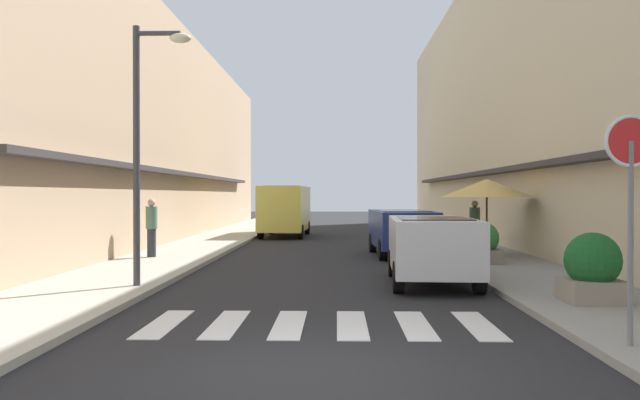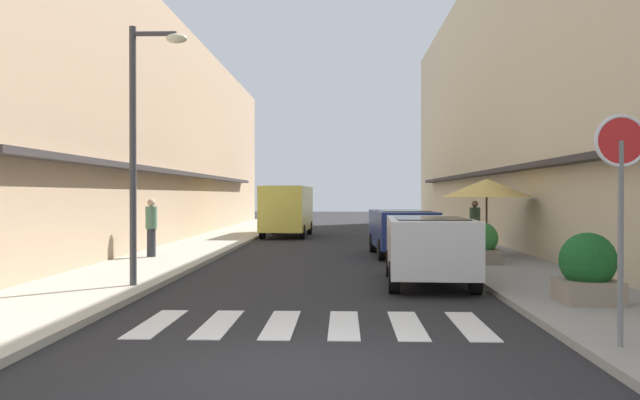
{
  "view_description": "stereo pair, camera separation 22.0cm",
  "coord_description": "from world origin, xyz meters",
  "px_view_note": "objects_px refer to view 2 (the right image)",
  "views": [
    {
      "loc": [
        0.25,
        -7.03,
        1.97
      ],
      "look_at": [
        -0.31,
        14.4,
        1.79
      ],
      "focal_mm": 36.64,
      "sensor_mm": 36.0,
      "label": 1
    },
    {
      "loc": [
        0.47,
        -7.03,
        1.97
      ],
      "look_at": [
        -0.31,
        14.4,
        1.79
      ],
      "focal_mm": 36.64,
      "sensor_mm": 36.0,
      "label": 2
    }
  ],
  "objects_px": {
    "delivery_van": "(287,207)",
    "cafe_umbrella": "(487,188)",
    "parked_car_mid": "(402,227)",
    "street_lamp": "(142,127)",
    "parked_car_near": "(429,243)",
    "pedestrian_walking_far": "(475,225)",
    "planter_corner": "(588,269)",
    "round_street_sign": "(621,168)",
    "planter_midblock": "(482,244)",
    "planter_far": "(453,235)",
    "pedestrian_walking_near": "(151,226)"
  },
  "relations": [
    {
      "from": "pedestrian_walking_far",
      "to": "parked_car_near",
      "type": "bearing_deg",
      "value": 145.59
    },
    {
      "from": "street_lamp",
      "to": "planter_far",
      "type": "bearing_deg",
      "value": 51.02
    },
    {
      "from": "round_street_sign",
      "to": "planter_far",
      "type": "relative_size",
      "value": 2.85
    },
    {
      "from": "parked_car_near",
      "to": "planter_corner",
      "type": "bearing_deg",
      "value": -52.03
    },
    {
      "from": "delivery_van",
      "to": "planter_midblock",
      "type": "height_order",
      "value": "delivery_van"
    },
    {
      "from": "parked_car_near",
      "to": "planter_corner",
      "type": "xyz_separation_m",
      "value": [
        2.32,
        -2.97,
        -0.23
      ]
    },
    {
      "from": "cafe_umbrella",
      "to": "pedestrian_walking_near",
      "type": "height_order",
      "value": "cafe_umbrella"
    },
    {
      "from": "planter_far",
      "to": "pedestrian_walking_near",
      "type": "height_order",
      "value": "pedestrian_walking_near"
    },
    {
      "from": "round_street_sign",
      "to": "pedestrian_walking_near",
      "type": "xyz_separation_m",
      "value": [
        -9.09,
        11.14,
        -1.26
      ]
    },
    {
      "from": "delivery_van",
      "to": "planter_corner",
      "type": "distance_m",
      "value": 20.41
    },
    {
      "from": "parked_car_mid",
      "to": "delivery_van",
      "type": "bearing_deg",
      "value": 115.17
    },
    {
      "from": "delivery_van",
      "to": "planter_far",
      "type": "relative_size",
      "value": 5.51
    },
    {
      "from": "cafe_umbrella",
      "to": "pedestrian_walking_far",
      "type": "xyz_separation_m",
      "value": [
        -0.11,
        1.19,
        -1.17
      ]
    },
    {
      "from": "cafe_umbrella",
      "to": "planter_corner",
      "type": "height_order",
      "value": "cafe_umbrella"
    },
    {
      "from": "parked_car_near",
      "to": "pedestrian_walking_near",
      "type": "height_order",
      "value": "pedestrian_walking_near"
    },
    {
      "from": "street_lamp",
      "to": "planter_midblock",
      "type": "relative_size",
      "value": 4.76
    },
    {
      "from": "delivery_van",
      "to": "street_lamp",
      "type": "height_order",
      "value": "street_lamp"
    },
    {
      "from": "planter_midblock",
      "to": "planter_far",
      "type": "xyz_separation_m",
      "value": [
        0.13,
        5.31,
        -0.09
      ]
    },
    {
      "from": "delivery_van",
      "to": "round_street_sign",
      "type": "relative_size",
      "value": 1.93
    },
    {
      "from": "street_lamp",
      "to": "pedestrian_walking_near",
      "type": "xyz_separation_m",
      "value": [
        -1.62,
        6.04,
        -2.32
      ]
    },
    {
      "from": "parked_car_near",
      "to": "pedestrian_walking_far",
      "type": "height_order",
      "value": "pedestrian_walking_far"
    },
    {
      "from": "planter_far",
      "to": "pedestrian_walking_far",
      "type": "xyz_separation_m",
      "value": [
        0.35,
        -1.96,
        0.44
      ]
    },
    {
      "from": "delivery_van",
      "to": "cafe_umbrella",
      "type": "height_order",
      "value": "cafe_umbrella"
    },
    {
      "from": "parked_car_near",
      "to": "cafe_umbrella",
      "type": "bearing_deg",
      "value": 66.13
    },
    {
      "from": "pedestrian_walking_far",
      "to": "round_street_sign",
      "type": "bearing_deg",
      "value": 161.08
    },
    {
      "from": "parked_car_near",
      "to": "parked_car_mid",
      "type": "distance_m",
      "value": 6.64
    },
    {
      "from": "parked_car_near",
      "to": "pedestrian_walking_near",
      "type": "bearing_deg",
      "value": 147.18
    },
    {
      "from": "street_lamp",
      "to": "planter_corner",
      "type": "xyz_separation_m",
      "value": [
        8.29,
        -1.83,
        -2.66
      ]
    },
    {
      "from": "parked_car_mid",
      "to": "planter_corner",
      "type": "relative_size",
      "value": 3.64
    },
    {
      "from": "planter_midblock",
      "to": "delivery_van",
      "type": "bearing_deg",
      "value": 116.3
    },
    {
      "from": "pedestrian_walking_far",
      "to": "pedestrian_walking_near",
      "type": "bearing_deg",
      "value": 85.13
    },
    {
      "from": "delivery_van",
      "to": "planter_corner",
      "type": "relative_size",
      "value": 4.55
    },
    {
      "from": "parked_car_near",
      "to": "street_lamp",
      "type": "xyz_separation_m",
      "value": [
        -5.97,
        -1.14,
        2.43
      ]
    },
    {
      "from": "street_lamp",
      "to": "cafe_umbrella",
      "type": "distance_m",
      "value": 10.79
    },
    {
      "from": "delivery_van",
      "to": "cafe_umbrella",
      "type": "relative_size",
      "value": 2.02
    },
    {
      "from": "planter_midblock",
      "to": "planter_far",
      "type": "height_order",
      "value": "planter_midblock"
    },
    {
      "from": "round_street_sign",
      "to": "cafe_umbrella",
      "type": "xyz_separation_m",
      "value": [
        0.94,
        11.76,
        -0.12
      ]
    },
    {
      "from": "planter_midblock",
      "to": "pedestrian_walking_far",
      "type": "distance_m",
      "value": 3.4
    },
    {
      "from": "planter_corner",
      "to": "cafe_umbrella",
      "type": "bearing_deg",
      "value": 89.17
    },
    {
      "from": "parked_car_near",
      "to": "cafe_umbrella",
      "type": "distance_m",
      "value": 6.16
    },
    {
      "from": "parked_car_near",
      "to": "planter_midblock",
      "type": "relative_size",
      "value": 3.77
    },
    {
      "from": "delivery_van",
      "to": "pedestrian_walking_far",
      "type": "relative_size",
      "value": 3.29
    },
    {
      "from": "planter_midblock",
      "to": "pedestrian_walking_far",
      "type": "bearing_deg",
      "value": 81.88
    },
    {
      "from": "parked_car_near",
      "to": "street_lamp",
      "type": "bearing_deg",
      "value": -169.15
    },
    {
      "from": "parked_car_mid",
      "to": "street_lamp",
      "type": "xyz_separation_m",
      "value": [
        -5.97,
        -7.78,
        2.43
      ]
    },
    {
      "from": "planter_far",
      "to": "parked_car_near",
      "type": "bearing_deg",
      "value": -102.84
    },
    {
      "from": "round_street_sign",
      "to": "planter_far",
      "type": "xyz_separation_m",
      "value": [
        0.47,
        14.92,
        -1.73
      ]
    },
    {
      "from": "round_street_sign",
      "to": "planter_corner",
      "type": "relative_size",
      "value": 2.35
    },
    {
      "from": "parked_car_mid",
      "to": "planter_far",
      "type": "distance_m",
      "value": 2.86
    },
    {
      "from": "cafe_umbrella",
      "to": "pedestrian_walking_far",
      "type": "relative_size",
      "value": 1.63
    }
  ]
}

